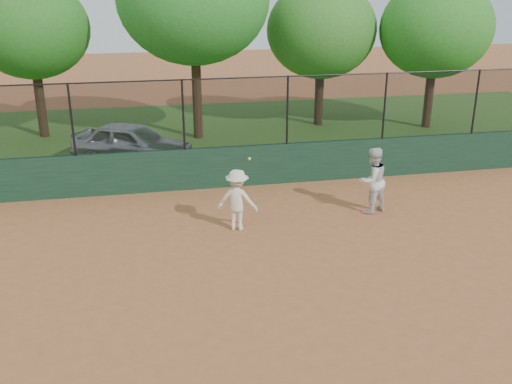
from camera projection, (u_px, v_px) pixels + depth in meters
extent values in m
plane|color=#AF6438|center=(239.00, 290.00, 11.26)|extent=(80.00, 80.00, 0.00)
cube|color=#1C3E28|center=(203.00, 168.00, 16.55)|extent=(26.00, 0.20, 1.20)
cube|color=#2B541A|center=(186.00, 136.00, 22.27)|extent=(36.00, 12.00, 0.01)
imported|color=#A3A7AC|center=(133.00, 144.00, 18.71)|extent=(4.32, 3.37, 1.38)
imported|color=silver|center=(372.00, 180.00, 14.74)|extent=(1.03, 0.92, 1.75)
imported|color=#E6EAC6|center=(237.00, 200.00, 13.73)|extent=(1.13, 0.91, 1.53)
sphere|color=#EEF336|center=(250.00, 159.00, 13.28)|extent=(0.07, 0.07, 0.07)
cube|color=black|center=(201.00, 114.00, 15.99)|extent=(26.00, 0.02, 2.00)
cylinder|color=black|center=(200.00, 79.00, 15.65)|extent=(26.00, 0.04, 0.04)
cylinder|color=black|center=(72.00, 120.00, 15.34)|extent=(0.06, 0.06, 2.00)
cylinder|color=black|center=(183.00, 115.00, 15.90)|extent=(0.06, 0.06, 2.00)
cylinder|color=black|center=(287.00, 110.00, 16.46)|extent=(0.06, 0.06, 2.00)
cylinder|color=black|center=(385.00, 106.00, 17.02)|extent=(0.06, 0.06, 2.00)
cylinder|color=black|center=(476.00, 102.00, 17.58)|extent=(0.06, 0.06, 2.00)
cylinder|color=#402A16|center=(41.00, 106.00, 21.83)|extent=(0.36, 0.36, 2.42)
ellipsoid|color=#29691E|center=(31.00, 28.00, 20.83)|extent=(4.25, 3.86, 3.67)
cylinder|color=#442A18|center=(197.00, 99.00, 21.56)|extent=(0.36, 0.36, 3.01)
cylinder|color=#392513|center=(319.00, 99.00, 23.69)|extent=(0.36, 0.36, 2.13)
ellipsoid|color=#336F24|center=(322.00, 30.00, 22.72)|extent=(4.43, 4.03, 3.83)
cylinder|color=#432A18|center=(428.00, 100.00, 23.27)|extent=(0.36, 0.36, 2.23)
ellipsoid|color=#2D7521|center=(436.00, 28.00, 22.27)|extent=(4.47, 4.06, 3.86)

